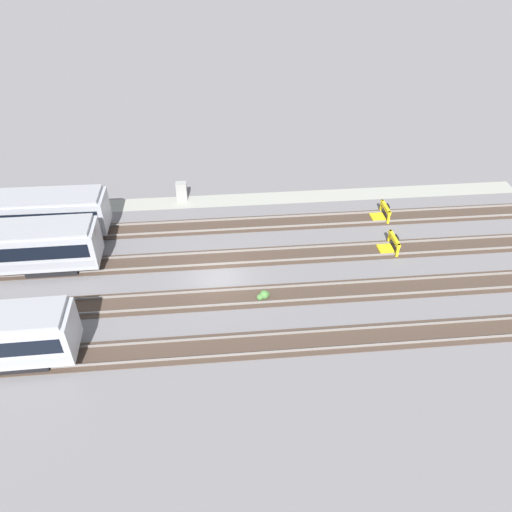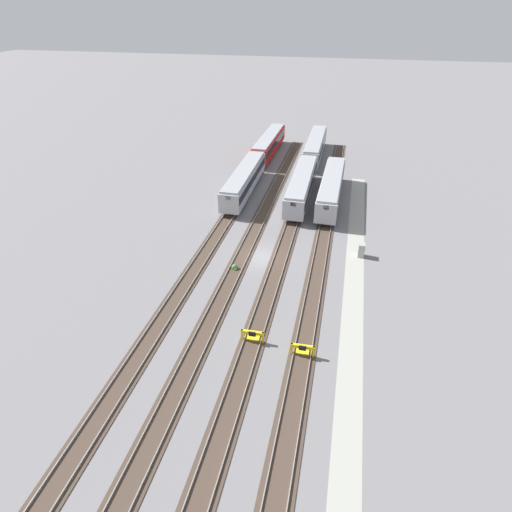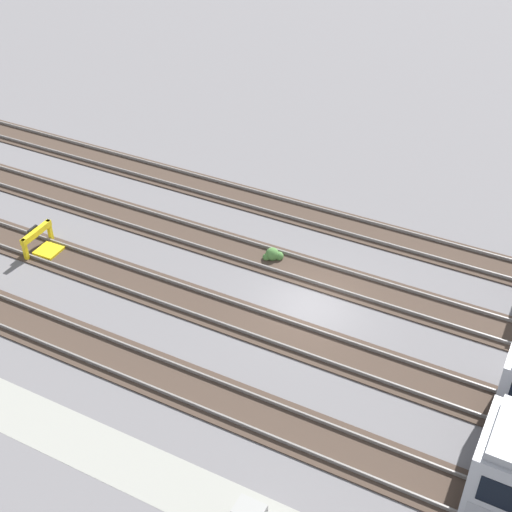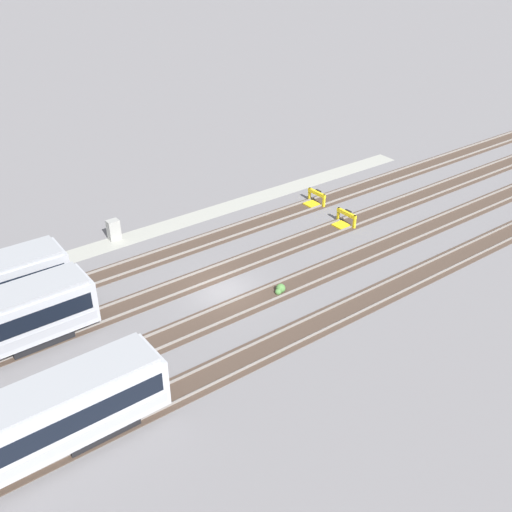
% 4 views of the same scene
% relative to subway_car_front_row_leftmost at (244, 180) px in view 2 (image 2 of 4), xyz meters
% --- Properties ---
extents(ground_plane, '(400.00, 400.00, 0.00)m').
position_rel_subway_car_front_row_leftmost_xyz_m(ground_plane, '(-17.31, -6.46, -2.04)').
color(ground_plane, slate).
extents(service_walkway, '(54.00, 2.00, 0.01)m').
position_rel_subway_car_front_row_leftmost_xyz_m(service_walkway, '(-17.31, -16.89, -2.04)').
color(service_walkway, '#9E9E93').
rests_on(service_walkway, ground).
extents(rail_track_nearest, '(90.00, 2.23, 0.21)m').
position_rel_subway_car_front_row_leftmost_xyz_m(rail_track_nearest, '(-17.31, -12.98, -2.00)').
color(rail_track_nearest, '#47382D').
rests_on(rail_track_nearest, ground).
extents(rail_track_near_inner, '(90.00, 2.24, 0.21)m').
position_rel_subway_car_front_row_leftmost_xyz_m(rail_track_near_inner, '(-17.31, -8.64, -2.00)').
color(rail_track_near_inner, '#47382D').
rests_on(rail_track_near_inner, ground).
extents(rail_track_middle, '(90.00, 2.24, 0.21)m').
position_rel_subway_car_front_row_leftmost_xyz_m(rail_track_middle, '(-17.31, -4.29, -2.00)').
color(rail_track_middle, '#47382D').
rests_on(rail_track_middle, ground).
extents(rail_track_far_inner, '(90.00, 2.23, 0.21)m').
position_rel_subway_car_front_row_leftmost_xyz_m(rail_track_far_inner, '(-17.31, 0.06, -2.00)').
color(rail_track_far_inner, '#47382D').
rests_on(rail_track_far_inner, ground).
extents(subway_car_front_row_leftmost, '(18.04, 3.11, 3.70)m').
position_rel_subway_car_front_row_leftmost_xyz_m(subway_car_front_row_leftmost, '(0.00, 0.00, 0.00)').
color(subway_car_front_row_leftmost, '#ADAFB7').
rests_on(subway_car_front_row_leftmost, ground).
extents(subway_car_front_row_left_inner, '(18.03, 3.00, 3.70)m').
position_rel_subway_car_front_row_leftmost_xyz_m(subway_car_front_row_left_inner, '(18.72, 0.04, 0.00)').
color(subway_car_front_row_left_inner, red).
rests_on(subway_car_front_row_left_inner, ground).
extents(subway_car_front_row_centre, '(18.03, 3.05, 3.70)m').
position_rel_subway_car_front_row_leftmost_xyz_m(subway_car_front_row_centre, '(0.00, -12.94, 0.00)').
color(subway_car_front_row_centre, '#ADAFB7').
rests_on(subway_car_front_row_centre, ground).
extents(subway_car_front_row_right_inner, '(18.03, 3.00, 3.70)m').
position_rel_subway_car_front_row_leftmost_xyz_m(subway_car_front_row_right_inner, '(0.00, -8.65, 0.00)').
color(subway_car_front_row_right_inner, '#ADAFB7').
rests_on(subway_car_front_row_right_inner, ground).
extents(subway_car_front_row_rightmost, '(18.02, 2.95, 3.70)m').
position_rel_subway_car_front_row_leftmost_xyz_m(subway_car_front_row_rightmost, '(19.08, -8.63, 0.00)').
color(subway_car_front_row_rightmost, '#ADAFB7').
rests_on(subway_car_front_row_rightmost, ground).
extents(bumper_stop_nearest_track, '(1.37, 2.01, 1.22)m').
position_rel_subway_car_front_row_leftmost_xyz_m(bumper_stop_nearest_track, '(-30.99, -12.97, -1.53)').
color(bumper_stop_nearest_track, yellow).
rests_on(bumper_stop_nearest_track, ground).
extents(bumper_stop_near_inner_track, '(1.37, 2.01, 1.22)m').
position_rel_subway_car_front_row_leftmost_xyz_m(bumper_stop_near_inner_track, '(-30.35, -8.63, -1.53)').
color(bumper_stop_near_inner_track, yellow).
rests_on(bumper_stop_near_inner_track, ground).
extents(electrical_cabinet, '(0.90, 0.73, 1.60)m').
position_rel_subway_car_front_row_leftmost_xyz_m(electrical_cabinet, '(-14.49, -17.48, -1.24)').
color(electrical_cabinet, '#9E9E99').
rests_on(electrical_cabinet, ground).
extents(weed_clump, '(0.92, 0.70, 0.64)m').
position_rel_subway_car_front_row_leftmost_xyz_m(weed_clump, '(-20.29, -4.14, -1.80)').
color(weed_clump, '#4C7F3D').
rests_on(weed_clump, ground).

